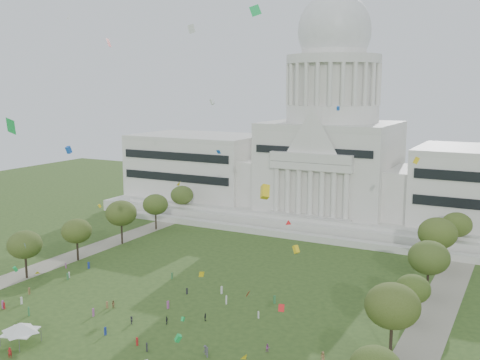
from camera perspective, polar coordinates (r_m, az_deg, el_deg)
ground at (r=109.21m, az=-11.56°, el=-16.08°), size 400.00×400.00×0.00m
capitol at (r=200.90m, az=9.19°, el=2.38°), size 160.00×64.50×91.30m
path_left at (r=160.50m, az=-18.12°, el=-7.93°), size 8.00×160.00×0.04m
path_right at (r=116.36m, az=18.34°, el=-14.71°), size 8.00×160.00×0.04m
row_tree_l_2 at (r=147.89m, az=-21.03°, el=-6.15°), size 8.42×8.42×11.97m
row_tree_r_2 at (r=101.86m, az=15.24°, el=-12.24°), size 9.55×9.55×13.58m
row_tree_l_3 at (r=158.25m, az=-16.26°, el=-5.00°), size 8.12×8.12×11.55m
row_tree_r_3 at (r=118.40m, az=17.15°, el=-10.54°), size 7.01×7.01×9.98m
row_tree_l_4 at (r=171.29m, az=-11.98°, el=-3.32°), size 9.29×9.29×13.21m
row_tree_r_4 at (r=132.27m, az=18.64°, el=-7.49°), size 9.19×9.19×13.06m
row_tree_l_5 at (r=186.43m, az=-8.59°, el=-2.48°), size 8.33×8.33×11.85m
row_tree_r_5 at (r=151.51m, az=19.44°, el=-5.13°), size 9.82×9.82×13.96m
row_tree_l_6 at (r=201.90m, az=-5.91°, el=-1.54°), size 8.19×8.19×11.64m
row_tree_r_6 at (r=168.86m, az=21.16°, el=-4.25°), size 8.42×8.42×11.97m
event_tent at (r=113.57m, az=-21.44°, el=-13.74°), size 9.61×9.61×4.19m
person_0 at (r=101.94m, az=8.41°, el=-17.34°), size 1.08×0.89×1.89m
person_2 at (r=104.31m, az=2.82°, el=-16.69°), size 0.91×0.81×1.59m
person_3 at (r=103.54m, az=-3.55°, el=-16.85°), size 0.63×1.16×1.76m
person_4 at (r=115.93m, az=-7.46°, el=-13.95°), size 0.75×1.06×1.64m
person_5 at (r=117.15m, az=-10.96°, el=-13.80°), size 1.39×1.55×1.62m
person_7 at (r=109.89m, az=-22.35°, el=-15.90°), size 0.86×0.87×1.94m
person_8 at (r=125.68m, az=-12.75°, el=-12.19°), size 0.86×0.57×1.69m
person_10 at (r=116.77m, az=-3.56°, el=-13.72°), size 0.71×1.02×1.58m
distant_crowd at (r=127.05m, az=-11.74°, el=-11.92°), size 58.78×34.21×1.88m
kite_swarm at (r=106.73m, az=-8.51°, el=-1.11°), size 81.74×95.57×57.32m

